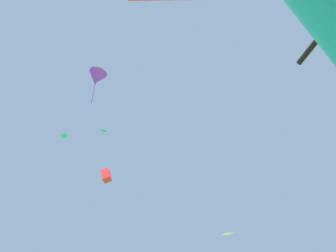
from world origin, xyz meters
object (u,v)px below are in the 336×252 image
(distant_kite_red_high_right, at_px, (106,175))
(distant_kite_purple_overhead_distant, at_px, (96,78))
(distant_kite_teal_far_center, at_px, (104,131))
(distant_kite_white_mid_right, at_px, (227,233))
(distant_kite_teal_low_left, at_px, (64,136))

(distant_kite_red_high_right, distance_m, distant_kite_purple_overhead_distant, 18.05)
(distant_kite_teal_far_center, height_order, distant_kite_white_mid_right, distant_kite_teal_far_center)
(distant_kite_red_high_right, distance_m, distant_kite_teal_low_left, 6.24)
(distant_kite_red_high_right, xyz_separation_m, distant_kite_teal_low_left, (-4.75, -3.69, 1.67))
(distant_kite_teal_far_center, distance_m, distant_kite_purple_overhead_distant, 11.70)
(distant_kite_purple_overhead_distant, distance_m, distant_kite_teal_low_left, 15.02)
(distant_kite_teal_far_center, distance_m, distant_kite_white_mid_right, 14.11)
(distant_kite_teal_far_center, bearing_deg, distant_kite_teal_low_left, 139.61)
(distant_kite_teal_far_center, bearing_deg, distant_kite_white_mid_right, 3.30)
(distant_kite_purple_overhead_distant, bearing_deg, distant_kite_white_mid_right, 42.00)
(distant_kite_white_mid_right, distance_m, distant_kite_teal_low_left, 17.78)
(distant_kite_teal_far_center, height_order, distant_kite_purple_overhead_distant, distant_kite_teal_far_center)
(distant_kite_teal_far_center, bearing_deg, distant_kite_purple_overhead_distant, -96.34)
(distant_kite_teal_far_center, relative_size, distant_kite_purple_overhead_distant, 0.33)
(distant_kite_red_high_right, relative_size, distant_kite_purple_overhead_distant, 0.64)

